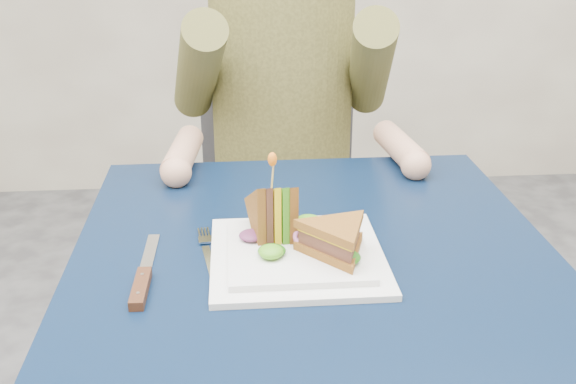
{
  "coord_description": "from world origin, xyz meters",
  "views": [
    {
      "loc": [
        -0.12,
        -0.94,
        1.23
      ],
      "look_at": [
        -0.04,
        -0.0,
        0.82
      ],
      "focal_mm": 42.0,
      "sensor_mm": 36.0,
      "label": 1
    }
  ],
  "objects": [
    {
      "name": "onion_ring",
      "position": [
        -0.01,
        -0.05,
        0.77
      ],
      "size": [
        0.04,
        0.04,
        0.02
      ],
      "primitive_type": "torus",
      "rotation": [
        0.44,
        0.0,
        0.0
      ],
      "color": "#9E4C7A",
      "rests_on": "plate"
    },
    {
      "name": "sandwich_flat",
      "position": [
        0.03,
        -0.08,
        0.78
      ],
      "size": [
        0.18,
        0.18,
        0.05
      ],
      "color": "brown",
      "rests_on": "plate"
    },
    {
      "name": "diner",
      "position": [
        -0.0,
        0.63,
        0.91
      ],
      "size": [
        0.54,
        0.59,
        0.74
      ],
      "color": "brown",
      "rests_on": "chair"
    },
    {
      "name": "toothpick_frill",
      "position": [
        -0.06,
        -0.01,
        0.88
      ],
      "size": [
        0.01,
        0.01,
        0.02
      ],
      "primitive_type": "ellipsoid",
      "color": "orange",
      "rests_on": "sandwich_upright"
    },
    {
      "name": "chair",
      "position": [
        0.0,
        0.74,
        0.54
      ],
      "size": [
        0.42,
        0.4,
        0.93
      ],
      "color": "#47474C",
      "rests_on": "ground"
    },
    {
      "name": "knife",
      "position": [
        -0.26,
        -0.11,
        0.74
      ],
      "size": [
        0.02,
        0.22,
        0.02
      ],
      "color": "silver",
      "rests_on": "table"
    },
    {
      "name": "plate",
      "position": [
        -0.03,
        -0.05,
        0.74
      ],
      "size": [
        0.26,
        0.26,
        0.02
      ],
      "color": "white",
      "rests_on": "table"
    },
    {
      "name": "fork",
      "position": [
        -0.16,
        -0.03,
        0.73
      ],
      "size": [
        0.04,
        0.18,
        0.01
      ],
      "color": "silver",
      "rests_on": "table"
    },
    {
      "name": "lettuce_spill",
      "position": [
        -0.02,
        -0.04,
        0.76
      ],
      "size": [
        0.15,
        0.13,
        0.02
      ],
      "primitive_type": null,
      "color": "#337A14",
      "rests_on": "plate"
    },
    {
      "name": "toothpick",
      "position": [
        -0.06,
        -0.01,
        0.85
      ],
      "size": [
        0.01,
        0.01,
        0.06
      ],
      "primitive_type": "cylinder",
      "rotation": [
        0.14,
        0.07,
        0.0
      ],
      "color": "tan",
      "rests_on": "sandwich_upright"
    },
    {
      "name": "table",
      "position": [
        0.0,
        0.0,
        0.65
      ],
      "size": [
        0.75,
        0.75,
        0.73
      ],
      "color": "black",
      "rests_on": "ground"
    },
    {
      "name": "sandwich_upright",
      "position": [
        -0.06,
        -0.01,
        0.78
      ],
      "size": [
        0.09,
        0.14,
        0.14
      ],
      "color": "brown",
      "rests_on": "plate"
    }
  ]
}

